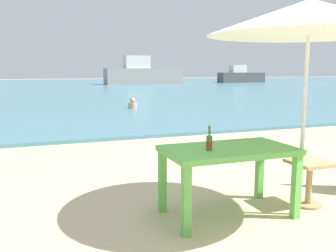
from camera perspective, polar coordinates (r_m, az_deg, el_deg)
ground_plane at (r=4.25m, az=18.29°, el=-13.72°), size 120.00×120.00×0.00m
sea_water at (r=33.17m, az=-16.07°, el=5.77°), size 120.00×50.00×0.08m
picnic_table_green at (r=4.06m, az=9.31°, el=-4.80°), size 1.40×0.80×0.76m
beer_bottle_amber at (r=3.84m, az=6.39°, el=-2.42°), size 0.07×0.07×0.26m
patio_umbrella at (r=4.19m, az=21.00°, el=15.36°), size 2.10×2.10×2.30m
side_table_wood at (r=4.66m, az=21.00°, el=-7.30°), size 0.44×0.44×0.54m
swimmer_person at (r=14.53m, az=-5.48°, el=3.40°), size 0.34×0.34×0.41m
boat_tanker at (r=37.76m, az=-3.98°, el=8.02°), size 7.75×2.11×2.82m
boat_fishing_trawler at (r=43.36m, az=11.16°, el=7.57°), size 5.43×1.48×1.97m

